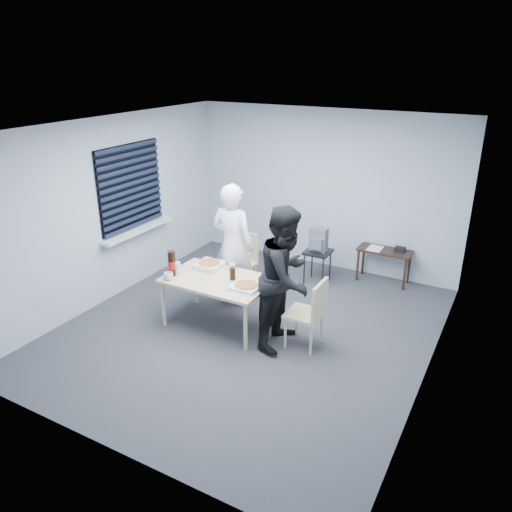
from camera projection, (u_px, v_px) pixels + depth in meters
The scene contains 19 objects.
room at pixel (133, 194), 7.36m from camera, with size 5.00×5.00×5.00m.
dining_table at pixel (218, 283), 6.48m from camera, with size 1.37×0.87×0.67m.
chair_far at pixel (242, 258), 7.51m from camera, with size 0.42×0.42×0.89m.
chair_right at pixel (311, 310), 6.00m from camera, with size 0.42×0.42×0.89m.
person_white at pixel (233, 245), 6.95m from camera, with size 0.65×0.42×1.77m, color white.
person_black at pixel (286, 277), 5.97m from camera, with size 0.86×0.47×1.77m, color black.
side_table at pixel (384, 254), 7.77m from camera, with size 0.82×0.36×0.54m.
stool at pixel (318, 257), 7.75m from camera, with size 0.39×0.39×0.54m.
backpack at pixel (318, 240), 7.64m from camera, with size 0.27×0.20×0.37m.
pizza_box_a at pixel (209, 265), 6.76m from camera, with size 0.34×0.34×0.09m.
pizza_box_b at pixel (246, 286), 6.20m from camera, with size 0.35×0.35×0.05m.
mug_a at pixel (168, 276), 6.41m from camera, with size 0.12×0.12×0.10m, color silver.
mug_b at pixel (232, 267), 6.70m from camera, with size 0.10×0.10×0.09m, color silver.
cola_glass at pixel (233, 274), 6.39m from camera, with size 0.07×0.07×0.16m, color black.
soda_bottle at pixel (172, 264), 6.50m from camera, with size 0.10×0.10×0.33m.
plastic_cups at pixel (178, 269), 6.52m from camera, with size 0.08×0.08×0.18m, color silver.
rubber_band at pixel (225, 291), 6.11m from camera, with size 0.05×0.05×0.00m, color red.
papers at pixel (375, 248), 7.78m from camera, with size 0.21×0.29×0.00m, color white.
black_box at pixel (400, 249), 7.66m from camera, with size 0.16×0.11×0.07m, color black.
Camera 1 is at (2.85, -4.99, 3.38)m, focal length 35.00 mm.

